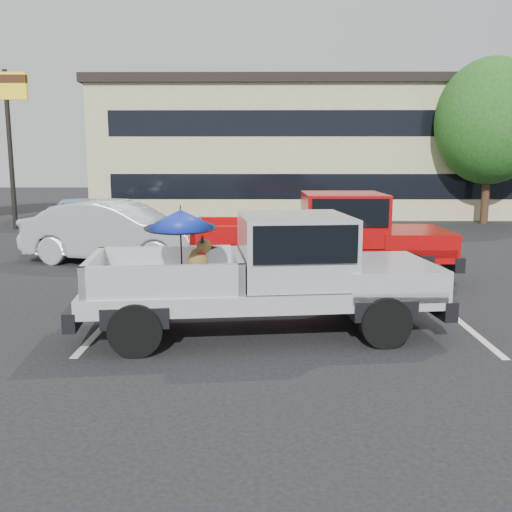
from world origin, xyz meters
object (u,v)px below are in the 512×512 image
at_px(silver_pickup, 279,267).
at_px(red_pickup, 335,233).
at_px(blue_suv, 83,222).
at_px(tree_back, 378,127).
at_px(tree_right, 491,121).
at_px(motel_sign, 7,106).
at_px(silver_sedan, 118,232).

height_order(silver_pickup, red_pickup, silver_pickup).
distance_m(red_pickup, blue_suv, 9.08).
xyz_separation_m(tree_back, red_pickup, (-4.74, -19.33, -3.33)).
distance_m(tree_right, silver_pickup, 18.00).
distance_m(motel_sign, red_pickup, 15.05).
height_order(silver_sedan, blue_suv, silver_sedan).
height_order(motel_sign, silver_sedan, motel_sign).
bearing_deg(motel_sign, tree_right, 6.01).
bearing_deg(blue_suv, silver_pickup, -75.57).
height_order(motel_sign, tree_right, tree_right).
distance_m(motel_sign, blue_suv, 6.84).
bearing_deg(motel_sign, silver_pickup, -53.16).
relative_size(tree_right, tree_back, 0.95).
bearing_deg(blue_suv, silver_sedan, -77.40).
bearing_deg(silver_pickup, motel_sign, 120.16).
bearing_deg(blue_suv, red_pickup, -54.55).
distance_m(tree_right, tree_back, 8.55).
xyz_separation_m(motel_sign, silver_sedan, (5.82, -7.17, -3.83)).
xyz_separation_m(tree_right, silver_sedan, (-13.18, -9.17, -3.39)).
xyz_separation_m(motel_sign, silver_pickup, (9.89, -13.21, -3.60)).
distance_m(motel_sign, silver_sedan, 10.00).
relative_size(motel_sign, silver_pickup, 1.02).
bearing_deg(tree_back, blue_suv, -130.80).
height_order(tree_right, red_pickup, tree_right).
bearing_deg(motel_sign, red_pickup, -39.66).
bearing_deg(tree_back, motel_sign, -147.99).
relative_size(tree_back, blue_suv, 1.37).
relative_size(tree_back, red_pickup, 1.18).
distance_m(tree_right, blue_suv, 16.62).
relative_size(motel_sign, silver_sedan, 1.21).
xyz_separation_m(tree_right, blue_suv, (-15.10, -6.01, -3.48)).
relative_size(tree_right, silver_pickup, 1.15).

